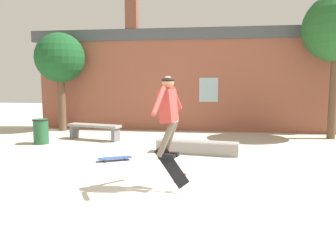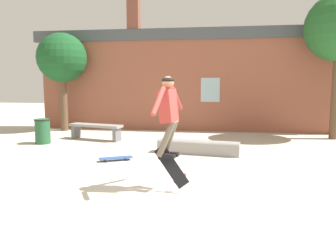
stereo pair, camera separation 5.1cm
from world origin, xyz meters
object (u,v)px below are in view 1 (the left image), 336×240
Objects in this scene: skate_ledge at (197,147)px; skater at (168,109)px; park_bench at (94,129)px; skateboard_resting at (115,158)px; trash_bin at (41,131)px; tree_left at (60,59)px; skateboard_flipping at (171,166)px.

skater reaches higher than skate_ledge.
skateboard_resting is at bearing -47.70° from park_bench.
skateboard_resting is (-1.92, -1.05, -0.10)m from skate_ledge.
tree_left is at bearing 102.22° from trash_bin.
skateboard_resting is at bearing 152.57° from skateboard_flipping.
tree_left is 1.69× the size of skate_ledge.
tree_left is 2.00× the size of park_bench.
skater reaches higher than skateboard_resting.
tree_left reaches higher than trash_bin.
park_bench is 0.85× the size of skate_ledge.
skate_ledge is 2.70× the size of skateboard_resting.
tree_left is at bearing 143.54° from skater.
skate_ledge is at bearing -31.28° from tree_left.
park_bench is at bearing 162.88° from skate_ledge.
skater is 1.74× the size of skateboard_resting.
skater is at bearing -43.24° from park_bench.
skate_ledge is 3.01m from skateboard_flipping.
tree_left is 8.03m from skater.
skate_ledge is (5.34, -3.25, -2.55)m from tree_left.
trash_bin is at bearing -135.92° from park_bench.
park_bench is 2.43× the size of trash_bin.
skater is at bearing -50.95° from tree_left.
park_bench is 2.49× the size of skateboard_flipping.
park_bench is 1.62m from trash_bin.
skate_ledge reaches higher than skateboard_resting.
skater is 0.99m from skateboard_flipping.
trash_bin is 5.82m from skateboard_flipping.
skate_ledge is 2.87× the size of trash_bin.
trash_bin is at bearing 155.48° from skater.
tree_left reaches higher than skateboard_flipping.
skateboard_flipping is at bearing -43.07° from park_bench.
skate_ledge is (3.42, -1.54, -0.20)m from park_bench.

